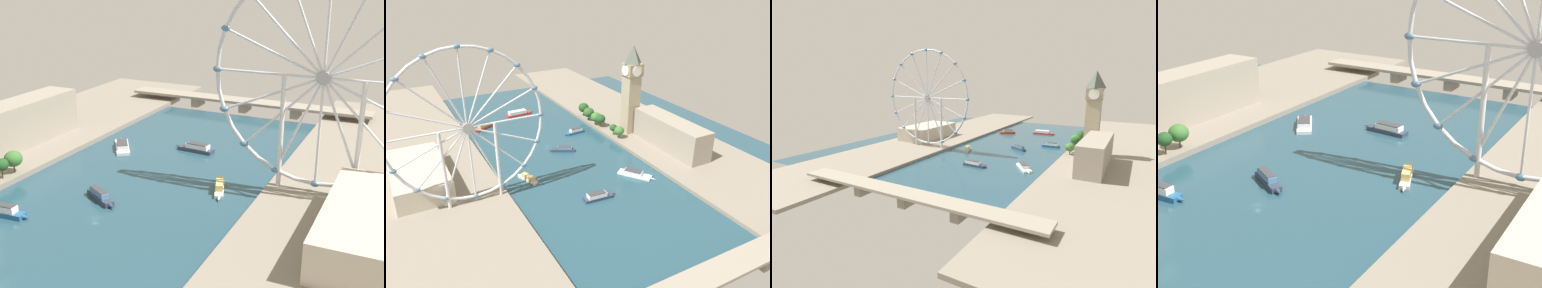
# 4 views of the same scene
# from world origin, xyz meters

# --- Properties ---
(ground_plane) EXTENTS (384.35, 384.35, 0.00)m
(ground_plane) POSITION_xyz_m (0.00, 0.00, 0.00)
(ground_plane) COLOR #234756
(riverbank_right) EXTENTS (90.00, 520.00, 3.00)m
(riverbank_right) POSITION_xyz_m (107.17, 0.00, 1.50)
(riverbank_right) COLOR gray
(riverbank_right) RESTS_ON ground_plane
(parliament_block) EXTENTS (22.00, 83.78, 27.75)m
(parliament_block) POSITION_xyz_m (-98.17, 61.77, 16.87)
(parliament_block) COLOR gray
(parliament_block) RESTS_ON riverbank_left
(ferris_wheel) EXTENTS (111.66, 3.20, 112.49)m
(ferris_wheel) POSITION_xyz_m (85.98, 66.32, 59.77)
(ferris_wheel) COLOR silver
(ferris_wheel) RESTS_ON riverbank_right
(river_bridge) EXTENTS (196.35, 17.02, 8.97)m
(river_bridge) POSITION_xyz_m (0.00, 205.76, 6.97)
(river_bridge) COLOR gray
(river_bridge) RESTS_ON ground_plane
(tour_boat_0) EXTENTS (22.58, 29.25, 4.72)m
(tour_boat_0) POSITION_xyz_m (-40.25, 86.79, 1.87)
(tour_boat_0) COLOR white
(tour_boat_0) RESTS_ON ground_plane
(tour_boat_1) EXTENTS (23.35, 7.09, 5.72)m
(tour_boat_1) POSITION_xyz_m (-38.97, -15.27, 2.39)
(tour_boat_1) COLOR #235684
(tour_boat_1) RESTS_ON ground_plane
(tour_boat_3) EXTENTS (10.96, 23.12, 5.32)m
(tour_boat_3) POSITION_xyz_m (40.54, 52.16, 2.21)
(tour_boat_3) COLOR beige
(tour_boat_3) RESTS_ON ground_plane
(tour_boat_5) EXTENTS (26.69, 8.35, 5.30)m
(tour_boat_5) POSITION_xyz_m (4.31, 102.42, 2.20)
(tour_boat_5) COLOR #2D384C
(tour_boat_5) RESTS_ON ground_plane
(tour_boat_6) EXTENTS (23.10, 15.04, 5.39)m
(tour_boat_6) POSITION_xyz_m (-8.69, 17.31, 2.23)
(tour_boat_6) COLOR #2D384C
(tour_boat_6) RESTS_ON ground_plane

